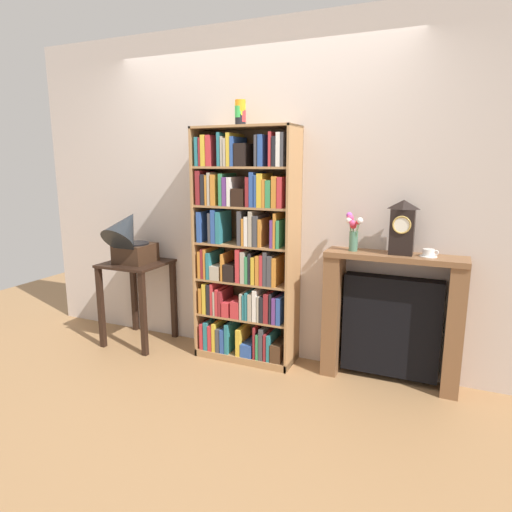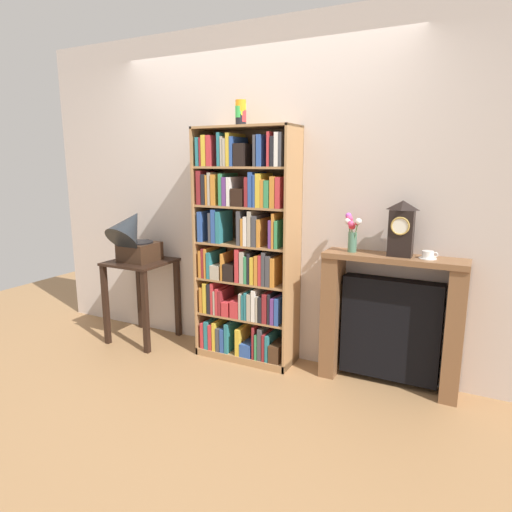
# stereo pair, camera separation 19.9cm
# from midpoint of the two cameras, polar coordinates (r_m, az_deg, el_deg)

# --- Properties ---
(ground_plane) EXTENTS (7.48, 6.40, 0.02)m
(ground_plane) POSITION_cam_midpoint_polar(r_m,az_deg,el_deg) (3.80, -0.52, -13.49)
(ground_plane) COLOR #997047
(wall_back) EXTENTS (4.48, 0.08, 2.69)m
(wall_back) POSITION_cam_midpoint_polar(r_m,az_deg,el_deg) (3.71, 2.58, 7.63)
(wall_back) COLOR beige
(wall_back) RESTS_ON ground
(bookshelf) EXTENTS (0.82, 0.33, 1.89)m
(bookshelf) POSITION_cam_midpoint_polar(r_m,az_deg,el_deg) (3.61, 0.22, 0.40)
(bookshelf) COLOR #A87A4C
(bookshelf) RESTS_ON ground
(cup_stack) EXTENTS (0.08, 0.08, 0.19)m
(cup_stack) POSITION_cam_midpoint_polar(r_m,az_deg,el_deg) (3.58, -0.28, 17.74)
(cup_stack) COLOR black
(cup_stack) RESTS_ON bookshelf
(side_table_left) EXTENTS (0.52, 0.51, 0.75)m
(side_table_left) POSITION_cam_midpoint_polar(r_m,az_deg,el_deg) (4.18, -13.07, -3.18)
(side_table_left) COLOR black
(side_table_left) RESTS_ON ground
(gramophone) EXTENTS (0.30, 0.48, 0.54)m
(gramophone) POSITION_cam_midpoint_polar(r_m,az_deg,el_deg) (4.03, -14.01, 2.56)
(gramophone) COLOR #382316
(gramophone) RESTS_ON side_table_left
(fireplace_mantel) EXTENTS (0.98, 0.25, 0.98)m
(fireplace_mantel) POSITION_cam_midpoint_polar(r_m,az_deg,el_deg) (3.45, 18.33, -7.98)
(fireplace_mantel) COLOR brown
(fireplace_mantel) RESTS_ON ground
(mantel_clock) EXTENTS (0.16, 0.12, 0.39)m
(mantel_clock) POSITION_cam_midpoint_polar(r_m,az_deg,el_deg) (3.26, 19.69, 3.30)
(mantel_clock) COLOR black
(mantel_clock) RESTS_ON fireplace_mantel
(flower_vase) EXTENTS (0.14, 0.12, 0.28)m
(flower_vase) POSITION_cam_midpoint_polar(r_m,az_deg,el_deg) (3.32, 13.79, 3.07)
(flower_vase) COLOR #4C7A60
(flower_vase) RESTS_ON fireplace_mantel
(teacup_with_saucer) EXTENTS (0.12, 0.12, 0.05)m
(teacup_with_saucer) POSITION_cam_midpoint_polar(r_m,az_deg,el_deg) (3.27, 22.69, 0.08)
(teacup_with_saucer) COLOR white
(teacup_with_saucer) RESTS_ON fireplace_mantel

